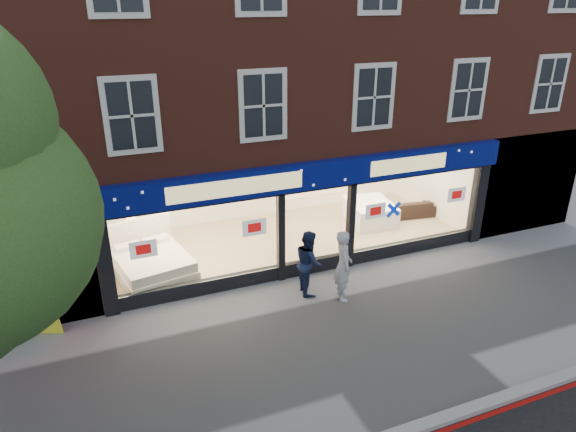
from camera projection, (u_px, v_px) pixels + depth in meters
ground at (371, 331)px, 11.92m from camera, size 120.00×120.00×0.00m
kerb_line at (458, 426)px, 9.27m from camera, size 60.00×0.10×0.01m
kerb_stone at (452, 416)px, 9.42m from camera, size 60.00×0.25×0.12m
showroom_floor at (287, 239)px, 16.38m from camera, size 11.00×4.50×0.10m
building at (265, 15)px, 15.22m from camera, size 19.00×8.26×10.30m
display_bed at (151, 263)px, 14.01m from camera, size 2.28×2.60×1.30m
bedside_table at (134, 241)px, 15.51m from camera, size 0.53×0.53×0.55m
mattress_stack at (370, 212)px, 17.41m from camera, size 1.63×1.94×0.70m
sofa at (408, 208)px, 17.88m from camera, size 2.04×1.01×0.57m
a_board at (47, 318)px, 11.67m from camera, size 0.64×0.54×0.85m
pedestrian_grey at (343, 265)px, 12.89m from camera, size 0.61×0.78×1.88m
pedestrian_blue at (309, 262)px, 13.22m from camera, size 0.78×0.94×1.73m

